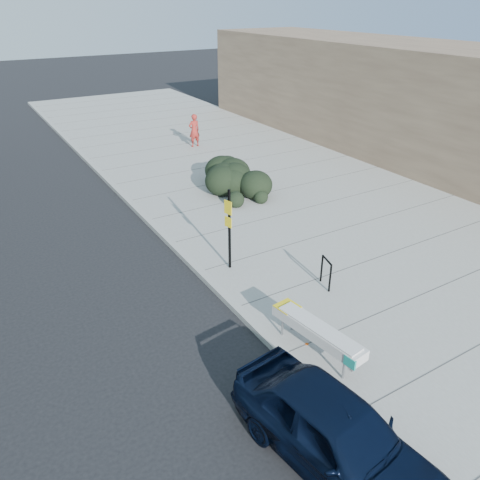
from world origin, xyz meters
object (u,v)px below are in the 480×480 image
object	(u,v)px
sedan_navy	(336,434)
bike_rack	(326,270)
bench	(317,331)
pedestrian	(194,130)
sign_post	(229,225)

from	to	relation	value
sedan_navy	bike_rack	bearing A→B (deg)	43.56
bench	bike_rack	size ratio (longest dim) A/B	2.91
bench	sedan_navy	distance (m)	2.60
pedestrian	sign_post	bearing A→B (deg)	64.73
bike_rack	sedan_navy	world-z (taller)	sedan_navy
bench	sign_post	distance (m)	4.15
sign_post	sedan_navy	xyz separation A→B (m)	(-1.59, -6.25, -0.83)
sign_post	pedestrian	world-z (taller)	sign_post
bench	sedan_navy	size ratio (longest dim) A/B	0.60
bench	bike_rack	world-z (taller)	bike_rack
bench	sedan_navy	world-z (taller)	sedan_navy
bench	sign_post	world-z (taller)	sign_post
sign_post	pedestrian	xyz separation A→B (m)	(4.57, 11.52, -0.53)
sedan_navy	pedestrian	world-z (taller)	pedestrian
bike_rack	sign_post	size ratio (longest dim) A/B	0.35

